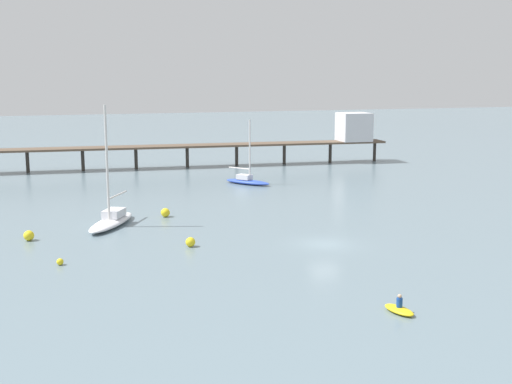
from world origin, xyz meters
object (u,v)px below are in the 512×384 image
(mooring_buoy_near, at_px, (165,213))
(mooring_buoy_mid, at_px, (60,262))
(sailboat_white, at_px, (112,219))
(mooring_buoy_inner, at_px, (190,242))
(mooring_buoy_far, at_px, (29,236))
(dinghy_yellow, at_px, (399,309))
(pier, at_px, (282,136))
(sailboat_blue, at_px, (247,180))

(mooring_buoy_near, relative_size, mooring_buoy_mid, 1.75)
(sailboat_white, height_order, mooring_buoy_inner, sailboat_white)
(sailboat_white, relative_size, mooring_buoy_far, 12.70)
(dinghy_yellow, relative_size, mooring_buoy_inner, 2.97)
(sailboat_white, xyz_separation_m, mooring_buoy_near, (5.47, 2.14, -0.22))
(mooring_buoy_inner, xyz_separation_m, mooring_buoy_far, (-12.42, 6.45, 0.04))
(sailboat_white, xyz_separation_m, mooring_buoy_far, (-7.30, -3.41, -0.22))
(pier, height_order, sailboat_white, sailboat_white)
(sailboat_blue, bearing_deg, mooring_buoy_inner, -116.83)
(sailboat_blue, bearing_deg, pier, 55.87)
(pier, xyz_separation_m, sailboat_blue, (-11.40, -16.81, -3.98))
(mooring_buoy_far, bearing_deg, sailboat_blue, 39.20)
(pier, height_order, dinghy_yellow, pier)
(sailboat_white, distance_m, mooring_buoy_near, 5.88)
(pier, distance_m, mooring_buoy_near, 41.82)
(pier, bearing_deg, mooring_buoy_inner, -119.68)
(sailboat_blue, xyz_separation_m, mooring_buoy_near, (-13.92, -16.22, -0.12))
(mooring_buoy_inner, relative_size, mooring_buoy_mid, 1.57)
(mooring_buoy_far, bearing_deg, pier, 45.37)
(sailboat_white, relative_size, mooring_buoy_near, 12.65)
(mooring_buoy_near, height_order, mooring_buoy_far, mooring_buoy_near)
(dinghy_yellow, relative_size, mooring_buoy_near, 2.66)
(pier, bearing_deg, mooring_buoy_mid, -127.43)
(mooring_buoy_mid, bearing_deg, sailboat_blue, 50.86)
(sailboat_white, relative_size, dinghy_yellow, 4.75)
(sailboat_white, height_order, mooring_buoy_far, sailboat_white)
(sailboat_blue, height_order, dinghy_yellow, sailboat_blue)
(sailboat_blue, height_order, mooring_buoy_mid, sailboat_blue)
(pier, height_order, mooring_buoy_mid, pier)
(mooring_buoy_inner, xyz_separation_m, mooring_buoy_mid, (-10.29, -1.95, -0.15))
(dinghy_yellow, bearing_deg, mooring_buoy_inner, 113.24)
(mooring_buoy_near, bearing_deg, pier, 52.53)
(sailboat_blue, xyz_separation_m, mooring_buoy_inner, (-14.27, -28.22, -0.16))
(pier, distance_m, mooring_buoy_mid, 59.32)
(mooring_buoy_mid, xyz_separation_m, mooring_buoy_far, (-2.13, 8.40, 0.19))
(mooring_buoy_mid, relative_size, mooring_buoy_far, 0.57)
(mooring_buoy_inner, relative_size, mooring_buoy_near, 0.90)
(pier, bearing_deg, sailboat_blue, -124.13)
(pier, relative_size, sailboat_white, 5.70)
(sailboat_blue, distance_m, dinghy_yellow, 47.34)
(sailboat_blue, bearing_deg, mooring_buoy_near, -130.63)
(pier, xyz_separation_m, mooring_buoy_mid, (-35.96, -46.99, -4.29))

